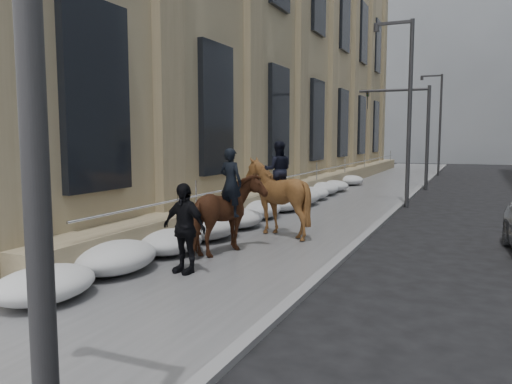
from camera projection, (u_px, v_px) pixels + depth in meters
ground at (173, 286)px, 10.22m from camera, size 140.00×140.00×0.00m
sidewalk at (316, 215)px, 19.31m from camera, size 5.00×80.00×0.12m
curb at (385, 219)px, 18.27m from camera, size 0.24×80.00×0.12m
limestone_building at (282, 38)px, 29.52m from camera, size 6.10×44.00×18.00m
bg_building_mid at (467, 49)px, 61.71m from camera, size 30.00×12.00×28.00m
bg_building_far at (397, 92)px, 77.06m from camera, size 24.00×12.00×20.00m
streetlight_mid at (406, 101)px, 21.37m from camera, size 1.71×0.24×8.00m
streetlight_far at (438, 118)px, 39.57m from camera, size 1.71×0.24×8.00m
traffic_signal at (411, 121)px, 28.98m from camera, size 4.10×0.22×6.00m
snow_bank at (263, 208)px, 18.12m from camera, size 1.70×18.10×0.76m
mounted_horse_left at (227, 212)px, 12.48m from camera, size 1.43×2.48×2.65m
mounted_horse_right at (277, 194)px, 14.85m from camera, size 2.56×2.68×2.81m
pedestrian at (184, 228)px, 10.72m from camera, size 1.21×0.67×1.95m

